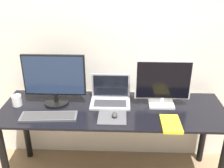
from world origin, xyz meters
TOP-DOWN VIEW (x-y plane):
  - wall_back at (0.00, 0.69)m, footprint 7.00×0.05m
  - desk at (0.00, 0.31)m, footprint 1.87×0.63m
  - monitor_left at (-0.49, 0.38)m, footprint 0.52×0.21m
  - monitor_right at (0.41, 0.38)m, footprint 0.46×0.15m
  - laptop at (-0.02, 0.43)m, footprint 0.34×0.23m
  - keyboard at (-0.50, 0.16)m, footprint 0.45×0.17m
  - mousepad at (-0.00, 0.17)m, footprint 0.22×0.21m
  - mouse at (0.02, 0.18)m, footprint 0.04×0.07m
  - book at (0.44, 0.08)m, footprint 0.14×0.24m
  - mug at (-0.81, 0.34)m, footprint 0.08×0.08m

SIDE VIEW (x-z plane):
  - desk at x=0.00m, z-range 0.24..0.97m
  - mousepad at x=0.00m, z-range 0.73..0.73m
  - keyboard at x=-0.50m, z-range 0.73..0.75m
  - book at x=0.44m, z-range 0.73..0.75m
  - mouse at x=0.02m, z-range 0.73..0.77m
  - mug at x=-0.81m, z-range 0.73..0.82m
  - laptop at x=-0.02m, z-range 0.67..0.90m
  - monitor_right at x=0.41m, z-range 0.73..1.14m
  - monitor_left at x=-0.49m, z-range 0.74..1.17m
  - wall_back at x=0.00m, z-range 0.00..2.50m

